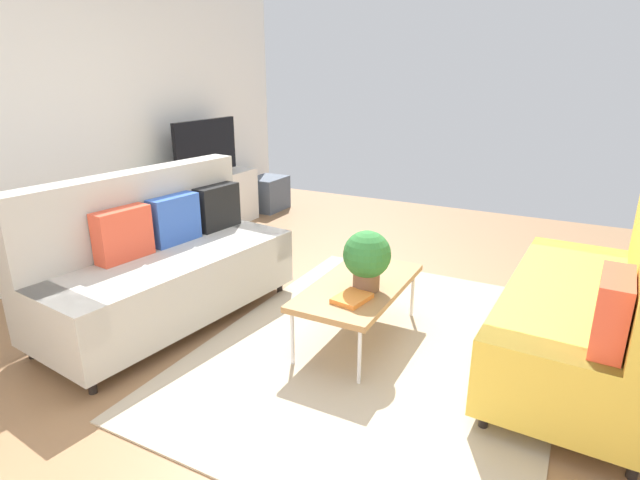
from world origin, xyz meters
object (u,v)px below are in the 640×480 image
object	(u,v)px
storage_trunk	(268,193)
table_book_0	(352,298)
coffee_table	(359,288)
tv	(206,149)
potted_plant	(367,257)
couch_beige	(162,262)
bottle_2	(196,170)
vase_0	(166,177)
couch_green	(594,308)
bottle_0	(184,174)
tv_console	(209,203)
bottle_1	(190,173)

from	to	relation	value
storage_trunk	table_book_0	bearing A→B (deg)	-138.72
coffee_table	table_book_0	world-z (taller)	table_book_0
storage_trunk	coffee_table	bearing A→B (deg)	-136.83
tv	potted_plant	xyz separation A→B (m)	(-1.62, -2.66, -0.31)
couch_beige	bottle_2	distance (m)	2.08
couch_beige	vase_0	bearing A→B (deg)	-131.25
couch_beige	couch_green	xyz separation A→B (m)	(0.66, -2.84, -0.01)
couch_green	bottle_2	distance (m)	4.13
vase_0	bottle_0	xyz separation A→B (m)	(0.17, -0.09, 0.01)
tv_console	storage_trunk	distance (m)	1.11
storage_trunk	potted_plant	xyz separation A→B (m)	(-2.72, -2.58, 0.43)
couch_beige	tv	xyz separation A→B (m)	(1.94, 1.16, 0.50)
vase_0	bottle_0	size ratio (longest dim) A/B	0.92
table_book_0	bottle_1	distance (m)	3.04
couch_beige	storage_trunk	bearing A→B (deg)	-153.77
couch_green	bottle_1	world-z (taller)	couch_green
potted_plant	tv_console	bearing A→B (deg)	58.80
coffee_table	vase_0	distance (m)	2.84
couch_green	vase_0	bearing A→B (deg)	83.05
couch_beige	coffee_table	distance (m)	1.47
potted_plant	bottle_0	distance (m)	2.90
table_book_0	bottle_2	distance (m)	3.09
couch_beige	bottle_1	bearing A→B (deg)	-138.30
vase_0	bottle_0	bearing A→B (deg)	-27.41
table_book_0	bottle_1	bearing A→B (deg)	60.16
coffee_table	table_book_0	bearing A→B (deg)	-165.37
tv_console	potted_plant	xyz separation A→B (m)	(-1.62, -2.68, 0.33)
coffee_table	potted_plant	bearing A→B (deg)	-126.58
coffee_table	couch_beige	bearing A→B (deg)	104.93
tv	potted_plant	bearing A→B (deg)	-121.39
couch_beige	tv_console	bearing A→B (deg)	-142.05
couch_beige	bottle_2	size ratio (longest dim) A/B	8.47
potted_plant	table_book_0	xyz separation A→B (m)	(-0.20, 0.01, -0.21)
coffee_table	bottle_2	world-z (taller)	bottle_2
tv_console	bottle_2	distance (m)	0.49
coffee_table	tv	xyz separation A→B (m)	(1.56, 2.58, 0.56)
tv	table_book_0	xyz separation A→B (m)	(-1.82, -2.65, -0.52)
tv_console	bottle_2	world-z (taller)	bottle_2
coffee_table	vase_0	size ratio (longest dim) A/B	5.81
potted_plant	bottle_2	distance (m)	2.99
potted_plant	table_book_0	distance (m)	0.29
table_book_0	bottle_0	world-z (taller)	bottle_0
couch_beige	vase_0	size ratio (longest dim) A/B	10.48
bottle_1	bottle_2	world-z (taller)	bottle_2
storage_trunk	vase_0	bearing A→B (deg)	174.90
potted_plant	couch_beige	bearing A→B (deg)	102.10
tv	vase_0	bearing A→B (deg)	173.12
couch_green	bottle_0	bearing A→B (deg)	80.42
tv_console	vase_0	size ratio (longest dim) A/B	7.39
vase_0	tv	bearing A→B (deg)	-6.88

